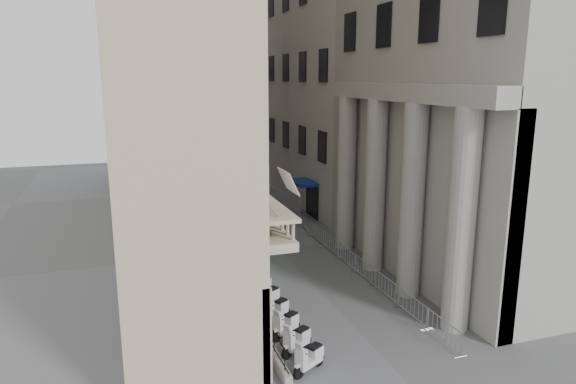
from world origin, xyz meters
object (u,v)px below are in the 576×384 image
at_px(info_kiosk, 244,253).
at_px(pedestrian_b, 247,187).
at_px(pedestrian_a, 255,197).
at_px(street_lamp, 219,169).
at_px(scooter_0, 309,372).
at_px(security_tent, 227,188).

height_order(info_kiosk, pedestrian_b, info_kiosk).
height_order(pedestrian_a, pedestrian_b, pedestrian_a).
distance_m(street_lamp, pedestrian_a, 12.83).
relative_size(scooter_0, pedestrian_a, 0.80).
bearing_deg(info_kiosk, scooter_0, -81.37).
xyz_separation_m(security_tent, pedestrian_b, (3.55, 8.43, -1.91)).
xyz_separation_m(scooter_0, pedestrian_a, (4.46, 25.61, 0.93)).
xyz_separation_m(security_tent, street_lamp, (-1.92, -7.23, 2.85)).
bearing_deg(info_kiosk, street_lamp, 113.24).
relative_size(security_tent, pedestrian_b, 2.50).
bearing_deg(info_kiosk, security_tent, 93.15).
bearing_deg(pedestrian_a, pedestrian_b, -109.36).
bearing_deg(pedestrian_b, security_tent, 74.75).
bearing_deg(pedestrian_a, street_lamp, 50.83).
bearing_deg(info_kiosk, pedestrian_a, 82.51).
xyz_separation_m(info_kiosk, pedestrian_a, (4.28, 13.99, -0.01)).
bearing_deg(pedestrian_a, scooter_0, 65.88).
bearing_deg(scooter_0, info_kiosk, -30.66).
height_order(scooter_0, pedestrian_a, pedestrian_a).
relative_size(street_lamp, pedestrian_a, 4.94).
bearing_deg(street_lamp, pedestrian_a, 72.08).
relative_size(security_tent, street_lamp, 0.43).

